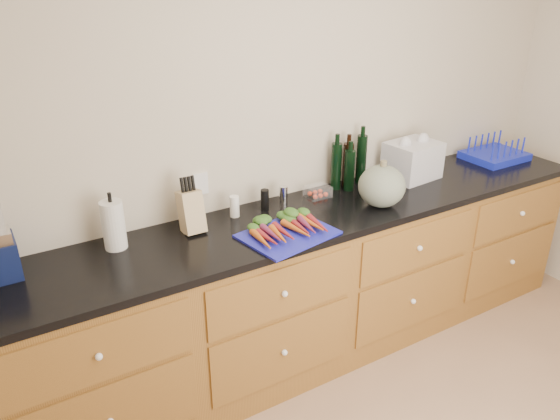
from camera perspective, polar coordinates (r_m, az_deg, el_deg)
wall_back at (r=3.17m, az=1.36°, el=8.05°), size 4.10×0.05×2.60m
cabinets at (r=3.28m, az=4.31°, el=-7.79°), size 3.60×0.64×0.90m
countertop at (r=3.06m, az=4.55°, el=-0.32°), size 3.64×0.62×0.04m
cutting_board at (r=2.76m, az=0.83°, el=-2.55°), size 0.50×0.41×0.01m
carrots at (r=2.78m, az=0.36°, el=-1.67°), size 0.39×0.28×0.06m
squash at (r=3.10m, az=10.59°, el=2.47°), size 0.26×0.26×0.24m
paper_towel at (r=2.71m, az=-17.00°, el=-1.52°), size 0.11×0.11×0.24m
knife_block at (r=2.80m, az=-9.27°, el=-0.16°), size 0.11×0.11×0.21m
grinder_salt at (r=2.95m, az=-4.77°, el=0.38°), size 0.05×0.05×0.12m
grinder_pepper at (r=3.03m, az=-1.60°, el=1.11°), size 0.05×0.05×0.11m
canister_chrome at (r=3.09m, az=0.36°, el=1.54°), size 0.05×0.05×0.11m
tomato_box at (r=3.20m, az=3.97°, el=1.93°), size 0.14×0.11×0.06m
bottles at (r=3.34m, az=7.21°, el=4.70°), size 0.25×0.13×0.30m
grocery_bag at (r=3.56m, az=13.67°, el=5.08°), size 0.34×0.28×0.23m
dish_rack at (r=4.10m, az=21.52°, el=5.49°), size 0.40×0.32×0.16m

